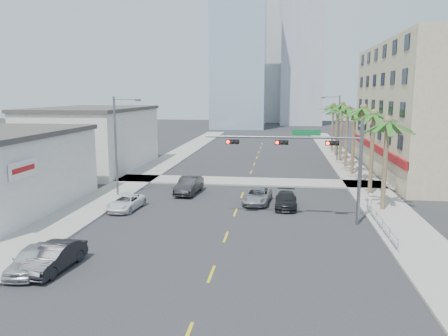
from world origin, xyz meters
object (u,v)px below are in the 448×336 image
at_px(traffic_signal_mast, 314,154).
at_px(car_parked_mid, 55,257).
at_px(car_parked_far, 126,203).
at_px(car_lane_center, 257,196).
at_px(car_lane_right, 286,200).
at_px(car_parked_near, 32,259).
at_px(pedestrian, 369,203).
at_px(car_lane_left, 189,185).

relative_size(traffic_signal_mast, car_parked_mid, 2.62).
bearing_deg(car_parked_far, traffic_signal_mast, -0.95).
relative_size(car_parked_far, car_lane_center, 0.93).
height_order(traffic_signal_mast, car_lane_right, traffic_signal_mast).
xyz_separation_m(car_parked_near, car_lane_center, (10.94, 16.08, -0.04)).
height_order(car_parked_mid, car_lane_right, car_parked_mid).
height_order(car_parked_near, pedestrian, pedestrian).
xyz_separation_m(traffic_signal_mast, car_lane_left, (-10.78, 8.03, -4.27)).
height_order(car_lane_center, pedestrian, pedestrian).
bearing_deg(traffic_signal_mast, pedestrian, 30.73).
distance_m(car_parked_far, car_lane_left, 7.41).
xyz_separation_m(car_parked_near, car_parked_mid, (1.06, 0.38, 0.02)).
bearing_deg(car_parked_far, pedestrian, 8.62).
height_order(car_parked_mid, car_parked_far, car_parked_mid).
relative_size(car_parked_near, car_parked_mid, 0.94).
distance_m(car_parked_mid, car_lane_center, 18.55).
bearing_deg(car_parked_near, car_lane_left, 71.31).
bearing_deg(car_parked_far, car_lane_center, 24.46).
bearing_deg(traffic_signal_mast, car_parked_mid, -143.46).
distance_m(car_lane_left, car_lane_center, 7.12).
distance_m(car_lane_center, car_lane_right, 2.67).
bearing_deg(car_parked_mid, car_lane_right, 55.34).
bearing_deg(traffic_signal_mast, car_parked_far, 173.36).
height_order(traffic_signal_mast, pedestrian, traffic_signal_mast).
bearing_deg(car_lane_left, traffic_signal_mast, -32.18).
bearing_deg(car_lane_right, car_lane_left, 157.08).
bearing_deg(car_lane_left, car_lane_right, -19.26).
bearing_deg(car_parked_far, car_lane_left, 64.40).
height_order(car_parked_far, car_lane_center, car_lane_center).
distance_m(traffic_signal_mast, car_lane_left, 14.11).
relative_size(traffic_signal_mast, car_lane_center, 2.42).
xyz_separation_m(traffic_signal_mast, car_lane_right, (-1.83, 4.09, -4.44)).
relative_size(car_parked_mid, car_lane_center, 0.93).
bearing_deg(car_parked_near, car_lane_center, 50.20).
distance_m(car_parked_near, pedestrian, 23.90).
bearing_deg(car_lane_left, car_parked_near, -98.61).
bearing_deg(car_parked_far, car_parked_near, -86.83).
bearing_deg(pedestrian, car_lane_right, -39.38).
bearing_deg(car_lane_left, car_parked_mid, -95.73).
relative_size(car_lane_left, car_lane_center, 1.04).
height_order(car_parked_mid, car_lane_left, car_lane_left).
height_order(car_lane_center, car_lane_right, car_lane_center).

